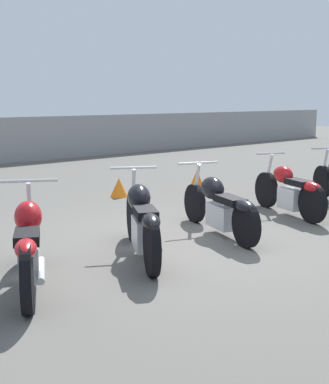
# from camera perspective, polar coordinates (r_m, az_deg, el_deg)

# --- Properties ---
(ground_plane) EXTENTS (60.00, 60.00, 0.00)m
(ground_plane) POSITION_cam_1_polar(r_m,az_deg,el_deg) (7.30, 2.17, -5.42)
(ground_plane) COLOR #5B5954
(motorcycle_slot_1) EXTENTS (1.23, 1.91, 1.03)m
(motorcycle_slot_1) POSITION_cam_1_polar(r_m,az_deg,el_deg) (5.70, -14.27, -5.53)
(motorcycle_slot_1) COLOR black
(motorcycle_slot_1) RESTS_ON ground_plane
(motorcycle_slot_2) EXTENTS (1.27, 1.92, 1.04)m
(motorcycle_slot_2) POSITION_cam_1_polar(r_m,az_deg,el_deg) (6.56, -2.43, -3.10)
(motorcycle_slot_2) COLOR black
(motorcycle_slot_2) RESTS_ON ground_plane
(motorcycle_slot_3) EXTENTS (1.03, 2.08, 0.97)m
(motorcycle_slot_3) POSITION_cam_1_polar(r_m,az_deg,el_deg) (7.70, 5.90, -1.45)
(motorcycle_slot_3) COLOR black
(motorcycle_slot_3) RESTS_ON ground_plane
(motorcycle_slot_4) EXTENTS (0.92, 1.89, 1.00)m
(motorcycle_slot_4) POSITION_cam_1_polar(r_m,az_deg,el_deg) (9.17, 13.22, 0.14)
(motorcycle_slot_4) COLOR black
(motorcycle_slot_4) RESTS_ON ground_plane
(traffic_cone_near) EXTENTS (0.34, 0.34, 0.41)m
(traffic_cone_near) POSITION_cam_1_polar(r_m,az_deg,el_deg) (11.67, 3.48, 1.38)
(traffic_cone_near) COLOR orange
(traffic_cone_near) RESTS_ON ground_plane
(traffic_cone_far) EXTENTS (0.36, 0.36, 0.38)m
(traffic_cone_far) POSITION_cam_1_polar(r_m,az_deg,el_deg) (10.71, -4.88, 0.49)
(traffic_cone_far) COLOR orange
(traffic_cone_far) RESTS_ON ground_plane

